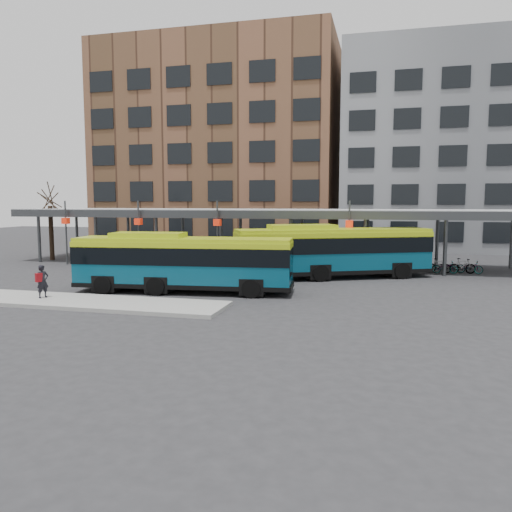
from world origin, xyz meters
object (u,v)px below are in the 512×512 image
(bus_rear, at_px, (332,250))
(bus_front, at_px, (183,261))
(pedestrian, at_px, (42,281))
(tree, at_px, (51,230))

(bus_rear, bearing_deg, bus_front, -161.81)
(bus_rear, relative_size, pedestrian, 7.65)
(tree, distance_m, bus_rear, 23.49)
(tree, relative_size, pedestrian, 3.56)
(tree, bearing_deg, bus_front, -34.46)
(tree, xyz_separation_m, pedestrian, (10.52, -14.96, -1.45))
(tree, relative_size, bus_front, 0.49)
(bus_rear, bearing_deg, pedestrian, -165.08)
(bus_front, height_order, bus_rear, bus_rear)
(tree, height_order, pedestrian, tree)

